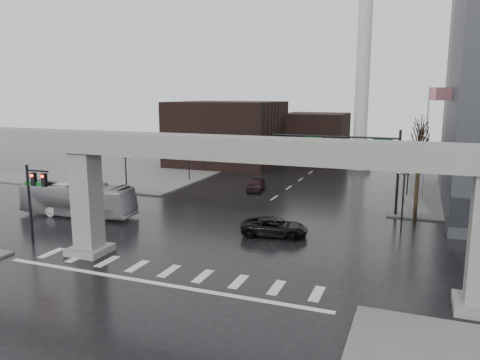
{
  "coord_description": "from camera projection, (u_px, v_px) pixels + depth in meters",
  "views": [
    {
      "loc": [
        14.53,
        -25.9,
        11.24
      ],
      "look_at": [
        1.41,
        7.99,
        4.5
      ],
      "focal_mm": 35.0,
      "sensor_mm": 36.0,
      "label": 1
    }
  ],
  "objects": [
    {
      "name": "tree_right_1",
      "position": [
        418.0,
        175.0,
        49.13
      ],
      "size": [
        1.09,
        1.61,
        7.67
      ],
      "color": "black",
      "rests_on": "ground"
    },
    {
      "name": "elevated_guideway",
      "position": [
        192.0,
        164.0,
        29.25
      ],
      "size": [
        48.0,
        2.6,
        8.7
      ],
      "color": "gray",
      "rests_on": "ground"
    },
    {
      "name": "pickup_truck",
      "position": [
        274.0,
        227.0,
        37.32
      ],
      "size": [
        5.65,
        3.32,
        1.48
      ],
      "primitive_type": "imported",
      "rotation": [
        0.0,
        0.0,
        1.74
      ],
      "color": "black",
      "rests_on": "ground"
    },
    {
      "name": "tree_right_2",
      "position": [
        419.0,
        163.0,
        56.45
      ],
      "size": [
        1.1,
        1.63,
        7.85
      ],
      "color": "black",
      "rests_on": "ground"
    },
    {
      "name": "signal_mast_arm",
      "position": [
        357.0,
        152.0,
        43.93
      ],
      "size": [
        12.12,
        0.43,
        8.0
      ],
      "color": "black",
      "rests_on": "ground"
    },
    {
      "name": "ground",
      "position": [
        177.0,
        266.0,
        30.95
      ],
      "size": [
        160.0,
        160.0,
        0.0
      ],
      "primitive_type": "plane",
      "color": "black",
      "rests_on": "ground"
    },
    {
      "name": "flagpole_assembly",
      "position": [
        430.0,
        133.0,
        44.32
      ],
      "size": [
        2.06,
        0.12,
        12.0
      ],
      "color": "silver",
      "rests_on": "ground"
    },
    {
      "name": "lamp_right_1",
      "position": [
        409.0,
        165.0,
        51.2
      ],
      "size": [
        1.22,
        0.32,
        5.11
      ],
      "color": "black",
      "rests_on": "ground"
    },
    {
      "name": "sidewalk_nw",
      "position": [
        142.0,
        166.0,
        73.18
      ],
      "size": [
        28.0,
        36.0,
        0.15
      ],
      "primitive_type": "cube",
      "color": "slate",
      "rests_on": "ground"
    },
    {
      "name": "building_far_left",
      "position": [
        227.0,
        134.0,
        73.52
      ],
      "size": [
        16.0,
        14.0,
        10.0
      ],
      "primitive_type": "cube",
      "color": "black",
      "rests_on": "ground"
    },
    {
      "name": "lamp_right_0",
      "position": [
        404.0,
        190.0,
        38.36
      ],
      "size": [
        1.22,
        0.32,
        5.11
      ],
      "color": "black",
      "rests_on": "ground"
    },
    {
      "name": "city_bus",
      "position": [
        78.0,
        199.0,
        43.41
      ],
      "size": [
        11.33,
        3.4,
        3.11
      ],
      "primitive_type": "imported",
      "rotation": [
        0.0,
        0.0,
        1.64
      ],
      "color": "#939397",
      "rests_on": "ground"
    },
    {
      "name": "tree_right_3",
      "position": [
        419.0,
        155.0,
        63.77
      ],
      "size": [
        1.11,
        1.66,
        8.02
      ],
      "color": "black",
      "rests_on": "ground"
    },
    {
      "name": "smokestack",
      "position": [
        363.0,
        79.0,
        68.57
      ],
      "size": [
        3.6,
        3.6,
        30.0
      ],
      "color": "beige",
      "rests_on": "ground"
    },
    {
      "name": "lamp_left_1",
      "position": [
        189.0,
        154.0,
        60.79
      ],
      "size": [
        1.22,
        0.32,
        5.11
      ],
      "color": "black",
      "rests_on": "ground"
    },
    {
      "name": "building_far_mid",
      "position": [
        315.0,
        137.0,
        78.61
      ],
      "size": [
        10.0,
        10.0,
        8.0
      ],
      "primitive_type": "cube",
      "color": "black",
      "rests_on": "ground"
    },
    {
      "name": "tree_right_4",
      "position": [
        420.0,
        148.0,
        71.1
      ],
      "size": [
        1.12,
        1.69,
        8.19
      ],
      "color": "black",
      "rests_on": "ground"
    },
    {
      "name": "far_car",
      "position": [
        256.0,
        185.0,
        54.68
      ],
      "size": [
        2.45,
        4.61,
        1.49
      ],
      "primitive_type": "imported",
      "rotation": [
        0.0,
        0.0,
        0.16
      ],
      "color": "black",
      "rests_on": "ground"
    },
    {
      "name": "lamp_left_0",
      "position": [
        126.0,
        170.0,
        47.95
      ],
      "size": [
        1.22,
        0.32,
        5.11
      ],
      "color": "black",
      "rests_on": "ground"
    },
    {
      "name": "signal_left_pole",
      "position": [
        34.0,
        191.0,
        35.02
      ],
      "size": [
        2.3,
        0.3,
        6.0
      ],
      "color": "black",
      "rests_on": "ground"
    },
    {
      "name": "lamp_left_2",
      "position": [
        230.0,
        144.0,
        73.62
      ],
      "size": [
        1.22,
        0.32,
        5.11
      ],
      "color": "black",
      "rests_on": "ground"
    },
    {
      "name": "tree_right_0",
      "position": [
        417.0,
        189.0,
        41.8
      ],
      "size": [
        1.09,
        1.58,
        7.5
      ],
      "color": "black",
      "rests_on": "ground"
    },
    {
      "name": "lamp_right_2",
      "position": [
        412.0,
        151.0,
        64.04
      ],
      "size": [
        1.22,
        0.32,
        5.11
      ],
      "color": "black",
      "rests_on": "ground"
    }
  ]
}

